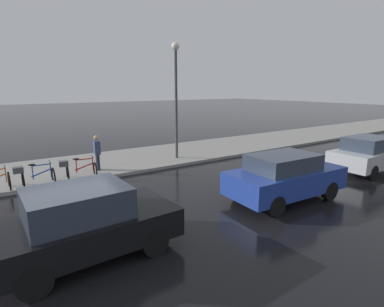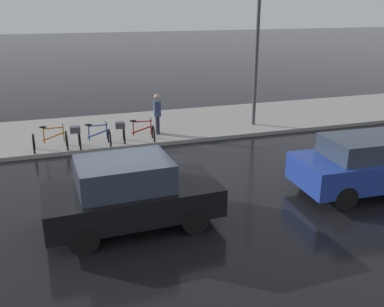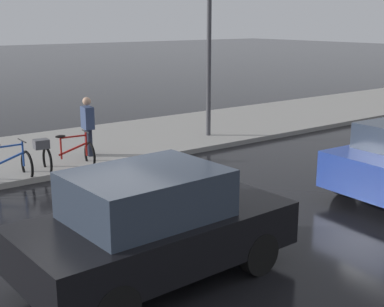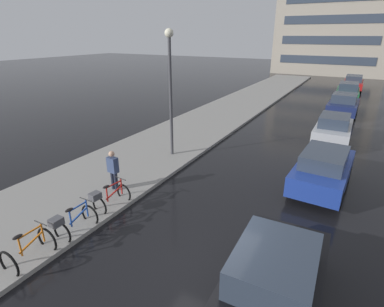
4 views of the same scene
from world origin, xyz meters
The scene contains 9 objects.
ground_plane centered at (0.00, 0.00, 0.00)m, with size 140.00×140.00×0.00m, color black.
sidewalk_kerb centered at (-6.00, 10.00, 0.07)m, with size 4.80×60.00×0.14m, color gray.
bicycle_nearest centered at (-4.00, -1.84, 0.42)m, with size 0.78×1.15×1.00m.
bicycle_second centered at (-3.93, -0.50, 0.49)m, with size 0.71×1.35×0.97m.
bicycle_third centered at (-4.04, 1.08, 0.49)m, with size 0.80×1.43×0.97m.
car_black centered at (1.89, -0.15, 0.82)m, with size 2.05×4.00×1.63m.
car_blue centered at (2.06, 6.34, 0.82)m, with size 2.00×4.18×1.59m.
pedestrian centered at (-4.72, 2.12, 0.95)m, with size 0.42×0.28×1.69m.
streetlamp centered at (-4.79, 6.24, 3.78)m, with size 0.39×0.39×5.87m.
Camera 2 is at (10.80, -1.58, 4.91)m, focal length 40.00 mm.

